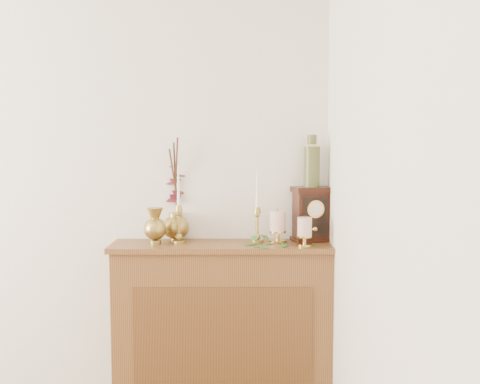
{
  "coord_description": "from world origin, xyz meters",
  "views": [
    {
      "loc": [
        1.5,
        -0.98,
        1.49
      ],
      "look_at": [
        1.5,
        2.05,
        1.22
      ],
      "focal_mm": 42.0,
      "sensor_mm": 36.0,
      "label": 1
    }
  ],
  "objects_px": {
    "candlestick_left": "(179,218)",
    "candlestick_center": "(257,219)",
    "ceramic_vase": "(312,164)",
    "ginger_jar": "(175,194)",
    "mantel_clock": "(311,215)",
    "bud_vase": "(155,226)"
  },
  "relations": [
    {
      "from": "ceramic_vase",
      "to": "mantel_clock",
      "type": "bearing_deg",
      "value": -76.43
    },
    {
      "from": "bud_vase",
      "to": "ginger_jar",
      "type": "height_order",
      "value": "ginger_jar"
    },
    {
      "from": "candlestick_center",
      "to": "ginger_jar",
      "type": "height_order",
      "value": "ginger_jar"
    },
    {
      "from": "ginger_jar",
      "to": "ceramic_vase",
      "type": "relative_size",
      "value": 2.01
    },
    {
      "from": "candlestick_left",
      "to": "bud_vase",
      "type": "height_order",
      "value": "candlestick_left"
    },
    {
      "from": "ceramic_vase",
      "to": "ginger_jar",
      "type": "bearing_deg",
      "value": 173.83
    },
    {
      "from": "ginger_jar",
      "to": "mantel_clock",
      "type": "bearing_deg",
      "value": -6.36
    },
    {
      "from": "bud_vase",
      "to": "ginger_jar",
      "type": "relative_size",
      "value": 0.34
    },
    {
      "from": "candlestick_left",
      "to": "ceramic_vase",
      "type": "bearing_deg",
      "value": 5.32
    },
    {
      "from": "bud_vase",
      "to": "candlestick_left",
      "type": "bearing_deg",
      "value": 10.9
    },
    {
      "from": "bud_vase",
      "to": "ceramic_vase",
      "type": "bearing_deg",
      "value": 6.15
    },
    {
      "from": "candlestick_center",
      "to": "ceramic_vase",
      "type": "relative_size",
      "value": 1.4
    },
    {
      "from": "candlestick_left",
      "to": "mantel_clock",
      "type": "distance_m",
      "value": 0.75
    },
    {
      "from": "candlestick_center",
      "to": "ginger_jar",
      "type": "relative_size",
      "value": 0.7
    },
    {
      "from": "candlestick_center",
      "to": "bud_vase",
      "type": "distance_m",
      "value": 0.57
    },
    {
      "from": "mantel_clock",
      "to": "ceramic_vase",
      "type": "height_order",
      "value": "ceramic_vase"
    },
    {
      "from": "bud_vase",
      "to": "mantel_clock",
      "type": "xyz_separation_m",
      "value": [
        0.87,
        0.09,
        0.05
      ]
    },
    {
      "from": "ginger_jar",
      "to": "mantel_clock",
      "type": "distance_m",
      "value": 0.79
    },
    {
      "from": "bud_vase",
      "to": "ceramic_vase",
      "type": "height_order",
      "value": "ceramic_vase"
    },
    {
      "from": "candlestick_left",
      "to": "candlestick_center",
      "type": "xyz_separation_m",
      "value": [
        0.44,
        0.02,
        -0.01
      ]
    },
    {
      "from": "candlestick_left",
      "to": "mantel_clock",
      "type": "xyz_separation_m",
      "value": [
        0.74,
        0.07,
        0.01
      ]
    },
    {
      "from": "bud_vase",
      "to": "ceramic_vase",
      "type": "relative_size",
      "value": 0.69
    }
  ]
}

